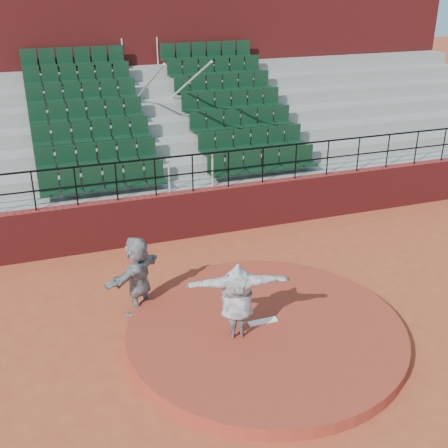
# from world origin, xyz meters

# --- Properties ---
(ground) EXTENTS (90.00, 90.00, 0.00)m
(ground) POSITION_xyz_m (0.00, 0.00, 0.00)
(ground) COLOR #A34124
(ground) RESTS_ON ground
(pitchers_mound) EXTENTS (5.50, 5.50, 0.25)m
(pitchers_mound) POSITION_xyz_m (0.00, 0.00, 0.12)
(pitchers_mound) COLOR maroon
(pitchers_mound) RESTS_ON ground
(pitching_rubber) EXTENTS (0.60, 0.15, 0.03)m
(pitching_rubber) POSITION_xyz_m (0.00, 0.15, 0.27)
(pitching_rubber) COLOR white
(pitching_rubber) RESTS_ON pitchers_mound
(boundary_wall) EXTENTS (24.00, 0.30, 1.30)m
(boundary_wall) POSITION_xyz_m (0.00, 5.00, 0.65)
(boundary_wall) COLOR maroon
(boundary_wall) RESTS_ON ground
(wall_railing) EXTENTS (24.04, 0.05, 1.03)m
(wall_railing) POSITION_xyz_m (0.00, 5.00, 2.03)
(wall_railing) COLOR black
(wall_railing) RESTS_ON boundary_wall
(seating_deck) EXTENTS (24.00, 5.97, 4.63)m
(seating_deck) POSITION_xyz_m (0.00, 8.65, 1.44)
(seating_deck) COLOR gray
(seating_deck) RESTS_ON ground
(press_box_facade) EXTENTS (24.00, 3.00, 7.10)m
(press_box_facade) POSITION_xyz_m (0.00, 12.60, 3.55)
(press_box_facade) COLOR maroon
(press_box_facade) RESTS_ON ground
(pitcher) EXTENTS (2.00, 0.92, 1.57)m
(pitcher) POSITION_xyz_m (-0.64, -0.08, 1.03)
(pitcher) COLOR black
(pitcher) RESTS_ON pitchers_mound
(fielder) EXTENTS (1.57, 1.45, 1.75)m
(fielder) POSITION_xyz_m (-2.17, 1.73, 0.87)
(fielder) COLOR black
(fielder) RESTS_ON ground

